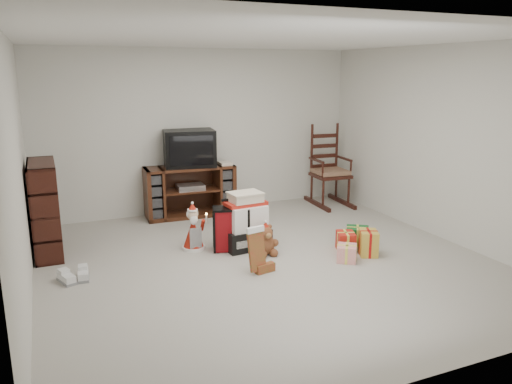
# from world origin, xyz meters

# --- Properties ---
(room) EXTENTS (5.01, 5.01, 2.51)m
(room) POSITION_xyz_m (0.00, 0.00, 1.25)
(room) COLOR #AEAA9F
(room) RESTS_ON ground
(tv_stand) EXTENTS (1.36, 0.54, 0.77)m
(tv_stand) POSITION_xyz_m (-0.27, 2.23, 0.39)
(tv_stand) COLOR #401D12
(tv_stand) RESTS_ON floor
(bookshelf) EXTENTS (0.31, 0.92, 1.13)m
(bookshelf) POSITION_xyz_m (-2.32, 1.33, 0.54)
(bookshelf) COLOR black
(bookshelf) RESTS_ON floor
(rocking_chair) EXTENTS (0.60, 0.94, 1.37)m
(rocking_chair) POSITION_xyz_m (2.03, 2.01, 0.47)
(rocking_chair) COLOR black
(rocking_chair) RESTS_ON floor
(gift_pile) EXTENTS (0.59, 0.45, 0.70)m
(gift_pile) POSITION_xyz_m (-0.04, 0.56, 0.31)
(gift_pile) COLOR black
(gift_pile) RESTS_ON floor
(red_suitcase) EXTENTS (0.46, 0.33, 0.64)m
(red_suitcase) POSITION_xyz_m (-0.24, 0.55, 0.28)
(red_suitcase) COLOR maroon
(red_suitcase) RESTS_ON floor
(stocking) EXTENTS (0.27, 0.15, 0.53)m
(stocking) POSITION_xyz_m (-0.23, -0.24, 0.27)
(stocking) COLOR #0D751E
(stocking) RESTS_ON floor
(teddy_bear) EXTENTS (0.25, 0.22, 0.37)m
(teddy_bear) POSITION_xyz_m (0.08, 0.24, 0.16)
(teddy_bear) COLOR brown
(teddy_bear) RESTS_ON floor
(santa_figurine) EXTENTS (0.30, 0.28, 0.61)m
(santa_figurine) POSITION_xyz_m (0.15, 0.84, 0.23)
(santa_figurine) COLOR #A21F11
(santa_figurine) RESTS_ON floor
(mrs_claus_figurine) EXTENTS (0.29, 0.28, 0.59)m
(mrs_claus_figurine) POSITION_xyz_m (-0.66, 0.77, 0.23)
(mrs_claus_figurine) COLOR #A21F11
(mrs_claus_figurine) RESTS_ON floor
(sneaker_pair) EXTENTS (0.34, 0.29, 0.10)m
(sneaker_pair) POSITION_xyz_m (-2.08, 0.33, 0.05)
(sneaker_pair) COLOR silver
(sneaker_pair) RESTS_ON floor
(gift_cluster) EXTENTS (0.55, 0.84, 0.25)m
(gift_cluster) POSITION_xyz_m (1.16, -0.17, 0.13)
(gift_cluster) COLOR red
(gift_cluster) RESTS_ON floor
(crt_television) EXTENTS (0.81, 0.64, 0.55)m
(crt_television) POSITION_xyz_m (-0.26, 2.25, 1.04)
(crt_television) COLOR black
(crt_television) RESTS_ON tv_stand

